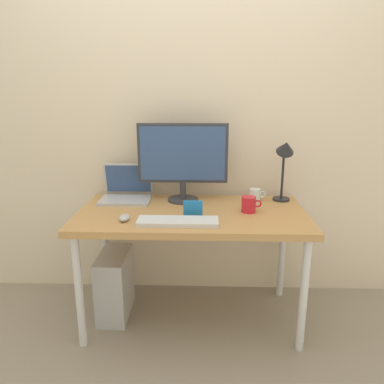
{
  "coord_description": "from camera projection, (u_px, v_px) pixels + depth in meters",
  "views": [
    {
      "loc": [
        0.07,
        -2.13,
        1.43
      ],
      "look_at": [
        0.0,
        0.0,
        0.84
      ],
      "focal_mm": 35.18,
      "sensor_mm": 36.0,
      "label": 1
    }
  ],
  "objects": [
    {
      "name": "desk",
      "position": [
        192.0,
        221.0,
        2.26
      ],
      "size": [
        1.35,
        0.71,
        0.72
      ],
      "color": "#B7844C",
      "rests_on": "ground_plane"
    },
    {
      "name": "back_wall",
      "position": [
        194.0,
        108.0,
        2.49
      ],
      "size": [
        4.4,
        0.04,
        2.6
      ],
      "primitive_type": "cube",
      "color": "beige",
      "rests_on": "ground_plane"
    },
    {
      "name": "ground_plane",
      "position": [
        192.0,
        317.0,
        2.43
      ],
      "size": [
        6.0,
        6.0,
        0.0
      ],
      "primitive_type": "plane",
      "color": "gray"
    },
    {
      "name": "keyboard",
      "position": [
        178.0,
        222.0,
        2.04
      ],
      "size": [
        0.44,
        0.14,
        0.02
      ],
      "primitive_type": "cube",
      "color": "silver",
      "rests_on": "desk"
    },
    {
      "name": "photo_frame",
      "position": [
        193.0,
        208.0,
        2.14
      ],
      "size": [
        0.11,
        0.02,
        0.09
      ],
      "primitive_type": "cube",
      "rotation": [
        0.07,
        0.0,
        0.0
      ],
      "color": "#1E72BF",
      "rests_on": "desk"
    },
    {
      "name": "mouse",
      "position": [
        124.0,
        218.0,
        2.08
      ],
      "size": [
        0.06,
        0.09,
        0.03
      ],
      "primitive_type": "ellipsoid",
      "color": "#B2B2B7",
      "rests_on": "desk"
    },
    {
      "name": "glass_cup",
      "position": [
        255.0,
        195.0,
        2.44
      ],
      "size": [
        0.11,
        0.07,
        0.08
      ],
      "color": "silver",
      "rests_on": "desk"
    },
    {
      "name": "desk_lamp",
      "position": [
        285.0,
        157.0,
        2.36
      ],
      "size": [
        0.11,
        0.16,
        0.42
      ],
      "color": "#232328",
      "rests_on": "desk"
    },
    {
      "name": "coffee_mug",
      "position": [
        249.0,
        204.0,
        2.22
      ],
      "size": [
        0.12,
        0.09,
        0.1
      ],
      "color": "red",
      "rests_on": "desk"
    },
    {
      "name": "laptop",
      "position": [
        127.0,
        191.0,
        2.47
      ],
      "size": [
        0.32,
        0.26,
        0.23
      ],
      "color": "#B2B2B7",
      "rests_on": "desk"
    },
    {
      "name": "computer_tower",
      "position": [
        115.0,
        284.0,
        2.42
      ],
      "size": [
        0.18,
        0.36,
        0.42
      ],
      "primitive_type": "cube",
      "color": "#B2B2B7",
      "rests_on": "ground_plane"
    },
    {
      "name": "monitor",
      "position": [
        183.0,
        158.0,
        2.38
      ],
      "size": [
        0.57,
        0.2,
        0.5
      ],
      "color": "#333338",
      "rests_on": "desk"
    }
  ]
}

